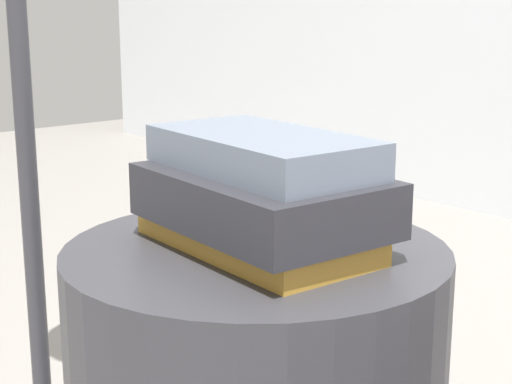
% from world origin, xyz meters
% --- Properties ---
extents(book_ochre, '(0.30, 0.17, 0.03)m').
position_xyz_m(book_ochre, '(-0.00, -0.00, 0.51)').
color(book_ochre, '#B7842D').
rests_on(book_ochre, side_table).
extents(book_charcoal, '(0.30, 0.21, 0.06)m').
position_xyz_m(book_charcoal, '(0.01, 0.00, 0.55)').
color(book_charcoal, '#28282D').
rests_on(book_charcoal, book_ochre).
extents(book_slate, '(0.29, 0.17, 0.04)m').
position_xyz_m(book_slate, '(-0.00, 0.01, 0.61)').
color(book_slate, slate).
rests_on(book_slate, book_charcoal).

